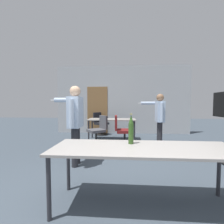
% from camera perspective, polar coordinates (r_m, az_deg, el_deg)
% --- Properties ---
extents(back_wall, '(5.82, 0.12, 2.96)m').
position_cam_1_polar(back_wall, '(6.62, 3.70, 4.61)').
color(back_wall, '#B2B5B7').
rests_on(back_wall, ground_plane).
extents(conference_table_near, '(2.28, 0.72, 0.76)m').
position_cam_1_polar(conference_table_near, '(1.96, 12.19, -14.79)').
color(conference_table_near, gray).
rests_on(conference_table_near, ground_plane).
extents(conference_table_far, '(1.67, 0.71, 0.76)m').
position_cam_1_polar(conference_table_far, '(5.35, -0.04, -3.50)').
color(conference_table_far, gray).
rests_on(conference_table_far, ground_plane).
extents(person_left_plaid, '(0.77, 0.63, 1.67)m').
position_cam_1_polar(person_left_plaid, '(3.22, -13.97, -2.14)').
color(person_left_plaid, '#28282D').
rests_on(person_left_plaid, ground_plane).
extents(person_center_tall, '(0.72, 0.59, 1.59)m').
position_cam_1_polar(person_center_tall, '(4.60, 17.60, -1.19)').
color(person_center_tall, '#28282D').
rests_on(person_center_tall, ground_plane).
extents(office_chair_mid_tucked, '(0.56, 0.52, 0.95)m').
position_cam_1_polar(office_chair_mid_tucked, '(4.50, 3.87, -7.72)').
color(office_chair_mid_tucked, black).
rests_on(office_chair_mid_tucked, ground_plane).
extents(office_chair_far_left, '(0.68, 0.67, 0.92)m').
position_cam_1_polar(office_chair_far_left, '(4.76, -5.26, -7.38)').
color(office_chair_far_left, black).
rests_on(office_chair_far_left, ground_plane).
extents(office_chair_near_pushed, '(0.68, 0.66, 0.93)m').
position_cam_1_polar(office_chair_near_pushed, '(6.37, -4.45, -4.65)').
color(office_chair_near_pushed, black).
rests_on(office_chair_near_pushed, ground_plane).
extents(beer_bottle, '(0.07, 0.07, 0.40)m').
position_cam_1_polar(beer_bottle, '(2.03, 7.24, -6.68)').
color(beer_bottle, '#2D511E').
rests_on(beer_bottle, conference_table_near).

